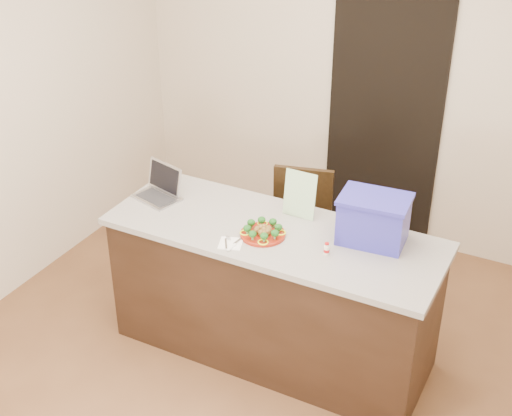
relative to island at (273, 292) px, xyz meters
The scene contains 16 objects.
ground 0.53m from the island, 90.00° to the right, with size 4.00×4.00×0.00m, color brown.
room_shell 1.18m from the island, 90.00° to the right, with size 4.00×4.00×4.00m.
doorway 1.81m from the island, 86.69° to the left, with size 0.90×0.02×2.00m, color black.
island is the anchor object (origin of this frame).
plate 0.48m from the island, 112.23° to the right, with size 0.27×0.27×0.02m.
meatballs 0.50m from the island, 112.03° to the right, with size 0.11×0.11×0.04m.
broccoli 0.52m from the island, 112.23° to the right, with size 0.23×0.23×0.04m.
pepper_rings 0.49m from the island, 112.23° to the right, with size 0.25×0.25×0.01m.
napkin 0.55m from the island, 122.26° to the right, with size 0.13×0.13×0.01m, color white.
fork 0.56m from the island, 126.03° to the right, with size 0.07×0.13×0.00m.
knife 0.55m from the island, 115.69° to the right, with size 0.02×0.18×0.01m.
yogurt_bottle 0.62m from the island, 13.61° to the right, with size 0.03×0.03×0.07m.
laptop 1.00m from the island, behind, with size 0.34×0.30×0.21m.
leaflet 0.65m from the island, 75.23° to the left, with size 0.21×0.00×0.30m, color white.
blue_box 0.84m from the island, 16.27° to the left, with size 0.42×0.32×0.29m.
chair 0.71m from the island, 102.87° to the left, with size 0.51×0.52×0.95m.
Camera 1 is at (1.59, -3.05, 3.15)m, focal length 50.00 mm.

